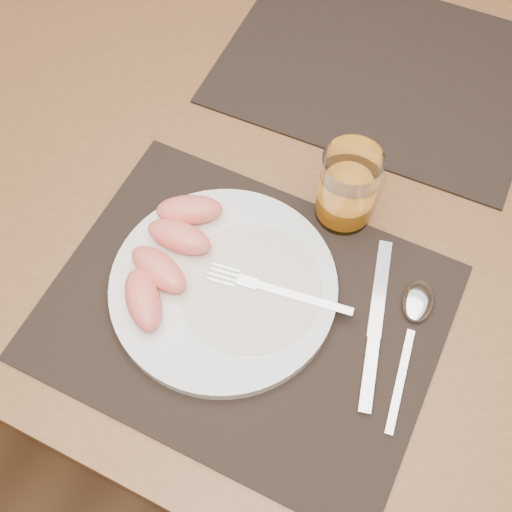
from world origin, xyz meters
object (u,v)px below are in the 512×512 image
(knife, at_px, (374,337))
(table, at_px, (308,208))
(juice_glass, at_px, (347,190))
(placemat_far, at_px, (380,67))
(fork, at_px, (267,288))
(plate, at_px, (224,286))
(spoon, at_px, (415,312))
(placemat_near, at_px, (244,312))

(knife, bearing_deg, table, 130.32)
(juice_glass, bearing_deg, placemat_far, 100.12)
(placemat_far, distance_m, fork, 0.41)
(plate, height_order, spoon, plate)
(placemat_near, height_order, juice_glass, juice_glass)
(placemat_far, xyz_separation_m, fork, (0.01, -0.41, 0.02))
(placemat_near, height_order, spoon, spoon)
(knife, relative_size, juice_glass, 1.99)
(table, bearing_deg, fork, -83.10)
(table, relative_size, knife, 6.45)
(placemat_far, relative_size, juice_glass, 4.12)
(table, xyz_separation_m, spoon, (0.19, -0.14, 0.09))
(placemat_far, height_order, plate, plate)
(fork, bearing_deg, placemat_near, -115.32)
(placemat_near, xyz_separation_m, juice_glass, (0.05, 0.18, 0.05))
(juice_glass, bearing_deg, placemat_near, -105.95)
(placemat_far, distance_m, spoon, 0.40)
(placemat_far, distance_m, plate, 0.43)
(placemat_near, distance_m, spoon, 0.20)
(placemat_near, height_order, fork, fork)
(placemat_far, relative_size, knife, 2.07)
(spoon, bearing_deg, juice_glass, 143.69)
(plate, xyz_separation_m, fork, (0.05, 0.02, 0.01))
(fork, height_order, spoon, fork)
(table, distance_m, knife, 0.26)
(placemat_near, relative_size, fork, 2.57)
(placemat_near, xyz_separation_m, fork, (0.01, 0.03, 0.02))
(plate, distance_m, fork, 0.05)
(placemat_far, xyz_separation_m, plate, (-0.04, -0.43, 0.01))
(knife, distance_m, spoon, 0.06)
(fork, distance_m, knife, 0.14)
(knife, xyz_separation_m, juice_glass, (-0.10, 0.14, 0.05))
(plate, distance_m, spoon, 0.23)
(juice_glass, bearing_deg, knife, -55.98)
(table, bearing_deg, placemat_far, 86.62)
(knife, bearing_deg, placemat_near, -166.74)
(placemat_far, bearing_deg, fork, -88.62)
(plate, bearing_deg, knife, 6.43)
(placemat_near, relative_size, plate, 1.67)
(table, relative_size, placemat_near, 3.11)
(table, distance_m, plate, 0.23)
(fork, bearing_deg, knife, 1.76)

